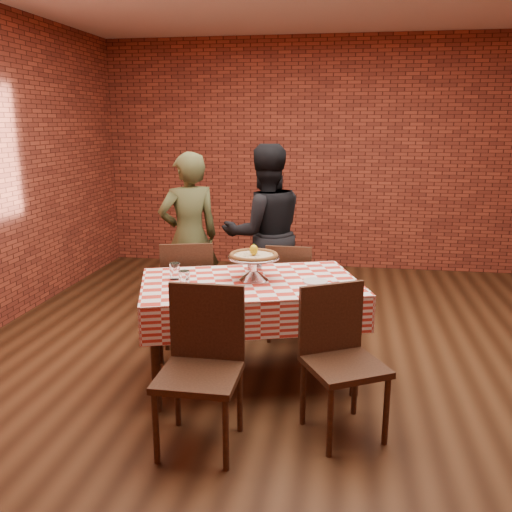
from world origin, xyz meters
name	(u,v)px	position (x,y,z in m)	size (l,w,h in m)	color
ground	(292,359)	(0.00, 0.00, 0.00)	(6.00, 6.00, 0.00)	black
back_wall	(317,155)	(0.00, 3.00, 1.45)	(5.50, 5.50, 0.00)	maroon
table	(250,331)	(-0.28, -0.37, 0.38)	(1.51, 0.91, 0.75)	#402616
tablecloth	(250,298)	(-0.28, -0.37, 0.63)	(1.55, 0.94, 0.26)	red
pizza_stand	(254,268)	(-0.26, -0.33, 0.84)	(0.38, 0.38, 0.17)	silver
pizza	(254,256)	(-0.26, -0.33, 0.93)	(0.35, 0.35, 0.03)	beige
lemon	(254,250)	(-0.26, -0.33, 0.98)	(0.06, 0.06, 0.08)	yellow
water_glass_left	(184,279)	(-0.70, -0.60, 0.82)	(0.08, 0.08, 0.12)	white
water_glass_right	(175,271)	(-0.82, -0.41, 0.82)	(0.08, 0.08, 0.12)	white
side_plate	(315,282)	(0.18, -0.34, 0.76)	(0.18, 0.18, 0.01)	white
sweetener_packet_a	(329,284)	(0.28, -0.36, 0.76)	(0.05, 0.04, 0.01)	white
sweetener_packet_b	(335,281)	(0.32, -0.29, 0.76)	(0.05, 0.04, 0.01)	white
condiment_caddy	(255,260)	(-0.29, -0.07, 0.83)	(0.11, 0.09, 0.15)	silver
chair_near_left	(199,373)	(-0.42, -1.29, 0.47)	(0.46, 0.46, 0.94)	#402616
chair_near_right	(345,365)	(0.41, -1.02, 0.45)	(0.43, 0.43, 0.91)	#402616
chair_far_left	(188,291)	(-0.93, 0.25, 0.46)	(0.43, 0.43, 0.91)	#402616
chair_far_right	(290,290)	(-0.07, 0.49, 0.43)	(0.39, 0.39, 0.86)	#402616
diner_olive	(189,237)	(-1.07, 0.82, 0.80)	(0.58, 0.38, 1.60)	#454927
diner_black	(265,234)	(-0.37, 0.93, 0.84)	(0.81, 0.63, 1.67)	black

